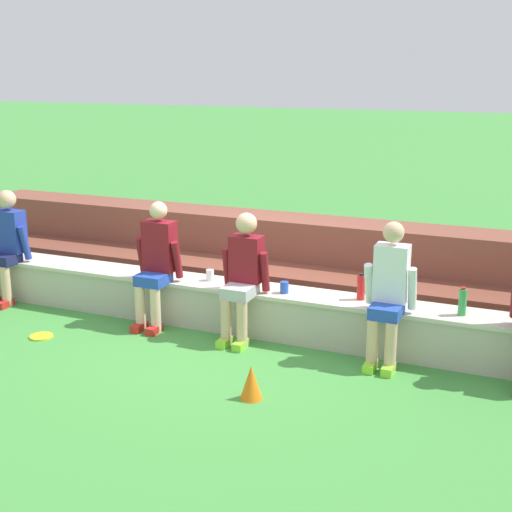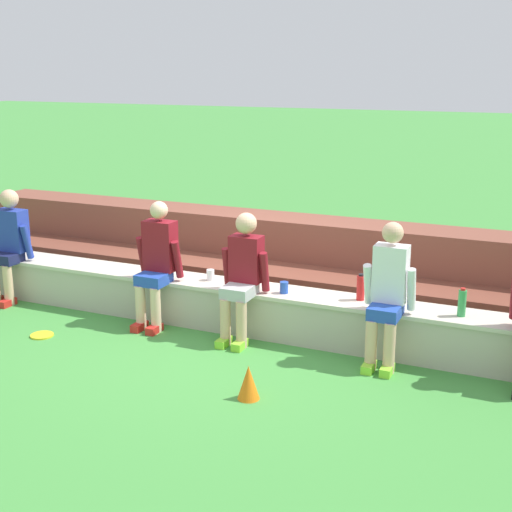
{
  "view_description": "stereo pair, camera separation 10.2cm",
  "coord_description": "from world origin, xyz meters",
  "px_view_note": "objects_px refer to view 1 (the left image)",
  "views": [
    {
      "loc": [
        3.08,
        -6.34,
        2.75
      ],
      "look_at": [
        0.28,
        0.22,
        0.84
      ],
      "focal_mm": 49.67,
      "sensor_mm": 36.0,
      "label": 1
    },
    {
      "loc": [
        3.18,
        -6.29,
        2.75
      ],
      "look_at": [
        0.28,
        0.22,
        0.84
      ],
      "focal_mm": 49.67,
      "sensor_mm": 36.0,
      "label": 2
    }
  ],
  "objects_px": {
    "person_center": "(243,274)",
    "water_bottle_mid_left": "(463,302)",
    "water_bottle_near_right": "(361,287)",
    "plastic_cup_right_end": "(284,287)",
    "frisbee": "(41,336)",
    "plastic_cup_middle": "(210,275)",
    "sports_cone": "(251,382)",
    "person_far_left": "(6,243)",
    "person_left_of_center": "(156,262)",
    "person_right_of_center": "(389,291)"
  },
  "relations": [
    {
      "from": "person_right_of_center",
      "to": "plastic_cup_right_end",
      "type": "relative_size",
      "value": 11.33
    },
    {
      "from": "plastic_cup_right_end",
      "to": "sports_cone",
      "type": "xyz_separation_m",
      "value": [
        0.25,
        -1.42,
        -0.4
      ]
    },
    {
      "from": "frisbee",
      "to": "person_far_left",
      "type": "bearing_deg",
      "value": 143.81
    },
    {
      "from": "person_left_of_center",
      "to": "water_bottle_mid_left",
      "type": "relative_size",
      "value": 4.96
    },
    {
      "from": "frisbee",
      "to": "sports_cone",
      "type": "height_order",
      "value": "sports_cone"
    },
    {
      "from": "plastic_cup_middle",
      "to": "person_far_left",
      "type": "bearing_deg",
      "value": -174.23
    },
    {
      "from": "person_right_of_center",
      "to": "sports_cone",
      "type": "xyz_separation_m",
      "value": [
        -0.88,
        -1.21,
        -0.56
      ]
    },
    {
      "from": "frisbee",
      "to": "water_bottle_near_right",
      "type": "bearing_deg",
      "value": 19.28
    },
    {
      "from": "water_bottle_mid_left",
      "to": "plastic_cup_middle",
      "type": "xyz_separation_m",
      "value": [
        -2.68,
        0.07,
        -0.07
      ]
    },
    {
      "from": "water_bottle_mid_left",
      "to": "frisbee",
      "type": "relative_size",
      "value": 1.13
    },
    {
      "from": "person_right_of_center",
      "to": "sports_cone",
      "type": "height_order",
      "value": "person_right_of_center"
    },
    {
      "from": "water_bottle_mid_left",
      "to": "person_left_of_center",
      "type": "bearing_deg",
      "value": -176.29
    },
    {
      "from": "person_left_of_center",
      "to": "person_center",
      "type": "relative_size",
      "value": 1.03
    },
    {
      "from": "person_right_of_center",
      "to": "plastic_cup_middle",
      "type": "xyz_separation_m",
      "value": [
        -2.03,
        0.31,
        -0.16
      ]
    },
    {
      "from": "person_left_of_center",
      "to": "sports_cone",
      "type": "distance_m",
      "value": 2.15
    },
    {
      "from": "person_far_left",
      "to": "person_left_of_center",
      "type": "height_order",
      "value": "person_left_of_center"
    },
    {
      "from": "person_left_of_center",
      "to": "plastic_cup_right_end",
      "type": "height_order",
      "value": "person_left_of_center"
    },
    {
      "from": "person_left_of_center",
      "to": "person_center",
      "type": "height_order",
      "value": "person_left_of_center"
    },
    {
      "from": "water_bottle_near_right",
      "to": "plastic_cup_middle",
      "type": "distance_m",
      "value": 1.68
    },
    {
      "from": "person_left_of_center",
      "to": "plastic_cup_right_end",
      "type": "bearing_deg",
      "value": 7.07
    },
    {
      "from": "person_left_of_center",
      "to": "person_center",
      "type": "xyz_separation_m",
      "value": [
        1.03,
        -0.01,
        -0.01
      ]
    },
    {
      "from": "person_center",
      "to": "person_right_of_center",
      "type": "height_order",
      "value": "person_right_of_center"
    },
    {
      "from": "person_center",
      "to": "sports_cone",
      "type": "relative_size",
      "value": 4.38
    },
    {
      "from": "water_bottle_near_right",
      "to": "plastic_cup_middle",
      "type": "xyz_separation_m",
      "value": [
        -1.68,
        -0.01,
        -0.07
      ]
    },
    {
      "from": "person_center",
      "to": "water_bottle_mid_left",
      "type": "bearing_deg",
      "value": 5.75
    },
    {
      "from": "water_bottle_mid_left",
      "to": "frisbee",
      "type": "bearing_deg",
      "value": -166.1
    },
    {
      "from": "person_left_of_center",
      "to": "water_bottle_mid_left",
      "type": "xyz_separation_m",
      "value": [
        3.19,
        0.21,
        -0.09
      ]
    },
    {
      "from": "water_bottle_near_right",
      "to": "plastic_cup_middle",
      "type": "relative_size",
      "value": 2.26
    },
    {
      "from": "water_bottle_near_right",
      "to": "person_right_of_center",
      "type": "bearing_deg",
      "value": -42.32
    },
    {
      "from": "person_center",
      "to": "frisbee",
      "type": "distance_m",
      "value": 2.24
    },
    {
      "from": "person_right_of_center",
      "to": "person_far_left",
      "type": "bearing_deg",
      "value": 179.42
    },
    {
      "from": "water_bottle_near_right",
      "to": "frisbee",
      "type": "xyz_separation_m",
      "value": [
        -3.13,
        -1.1,
        -0.61
      ]
    },
    {
      "from": "water_bottle_near_right",
      "to": "plastic_cup_middle",
      "type": "height_order",
      "value": "water_bottle_near_right"
    },
    {
      "from": "person_center",
      "to": "plastic_cup_right_end",
      "type": "distance_m",
      "value": 0.45
    },
    {
      "from": "person_left_of_center",
      "to": "person_right_of_center",
      "type": "relative_size",
      "value": 1.0
    },
    {
      "from": "person_right_of_center",
      "to": "frisbee",
      "type": "xyz_separation_m",
      "value": [
        -3.48,
        -0.78,
        -0.71
      ]
    },
    {
      "from": "person_right_of_center",
      "to": "person_center",
      "type": "bearing_deg",
      "value": 179.08
    },
    {
      "from": "plastic_cup_middle",
      "to": "person_center",
      "type": "bearing_deg",
      "value": -28.65
    },
    {
      "from": "person_right_of_center",
      "to": "sports_cone",
      "type": "bearing_deg",
      "value": -125.88
    },
    {
      "from": "plastic_cup_middle",
      "to": "sports_cone",
      "type": "relative_size",
      "value": 0.4
    },
    {
      "from": "water_bottle_near_right",
      "to": "frisbee",
      "type": "bearing_deg",
      "value": -160.72
    },
    {
      "from": "person_left_of_center",
      "to": "frisbee",
      "type": "height_order",
      "value": "person_left_of_center"
    },
    {
      "from": "person_left_of_center",
      "to": "plastic_cup_right_end",
      "type": "relative_size",
      "value": 11.28
    },
    {
      "from": "plastic_cup_right_end",
      "to": "water_bottle_mid_left",
      "type": "bearing_deg",
      "value": 1.01
    },
    {
      "from": "water_bottle_near_right",
      "to": "water_bottle_mid_left",
      "type": "bearing_deg",
      "value": -4.28
    },
    {
      "from": "person_center",
      "to": "frisbee",
      "type": "height_order",
      "value": "person_center"
    },
    {
      "from": "water_bottle_near_right",
      "to": "plastic_cup_right_end",
      "type": "height_order",
      "value": "water_bottle_near_right"
    },
    {
      "from": "person_center",
      "to": "plastic_cup_right_end",
      "type": "xyz_separation_m",
      "value": [
        0.39,
        0.19,
        -0.15
      ]
    },
    {
      "from": "water_bottle_mid_left",
      "to": "plastic_cup_middle",
      "type": "bearing_deg",
      "value": 178.59
    },
    {
      "from": "frisbee",
      "to": "person_left_of_center",
      "type": "bearing_deg",
      "value": 40.95
    }
  ]
}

